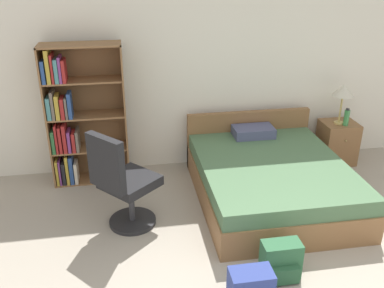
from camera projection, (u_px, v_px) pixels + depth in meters
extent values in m
cube|color=silver|center=(217.00, 65.00, 5.30)|extent=(9.00, 0.06, 2.60)
cube|color=brown|center=(48.00, 118.00, 4.93)|extent=(0.02, 0.33, 1.68)
cube|color=brown|center=(125.00, 114.00, 5.06)|extent=(0.02, 0.33, 1.68)
cube|color=brown|center=(88.00, 111.00, 5.14)|extent=(0.90, 0.01, 1.68)
cube|color=brown|center=(94.00, 178.00, 5.34)|extent=(0.86, 0.32, 0.02)
cube|color=gold|center=(58.00, 171.00, 5.15)|extent=(0.03, 0.19, 0.32)
cube|color=#7A387F|center=(61.00, 170.00, 5.19)|extent=(0.02, 0.26, 0.31)
cube|color=black|center=(64.00, 171.00, 5.18)|extent=(0.04, 0.21, 0.28)
cube|color=gold|center=(68.00, 168.00, 5.16)|extent=(0.03, 0.19, 0.36)
cube|color=navy|center=(72.00, 168.00, 5.18)|extent=(0.04, 0.22, 0.35)
cube|color=beige|center=(76.00, 171.00, 5.20)|extent=(0.04, 0.21, 0.26)
cube|color=brown|center=(90.00, 148.00, 5.16)|extent=(0.86, 0.32, 0.02)
cube|color=#2D6638|center=(54.00, 140.00, 5.00)|extent=(0.04, 0.22, 0.28)
cube|color=maroon|center=(57.00, 138.00, 4.98)|extent=(0.03, 0.20, 0.34)
cube|color=maroon|center=(61.00, 138.00, 5.00)|extent=(0.03, 0.22, 0.32)
cube|color=maroon|center=(65.00, 137.00, 5.02)|extent=(0.04, 0.24, 0.34)
cube|color=#7A387F|center=(70.00, 140.00, 5.02)|extent=(0.03, 0.20, 0.26)
cube|color=maroon|center=(74.00, 141.00, 5.03)|extent=(0.04, 0.19, 0.24)
cube|color=#665B51|center=(78.00, 139.00, 5.06)|extent=(0.03, 0.25, 0.25)
cube|color=brown|center=(87.00, 115.00, 4.99)|extent=(0.86, 0.32, 0.02)
cube|color=teal|center=(49.00, 107.00, 4.83)|extent=(0.04, 0.22, 0.26)
cube|color=#665B51|center=(53.00, 104.00, 4.84)|extent=(0.03, 0.25, 0.32)
cube|color=gold|center=(58.00, 106.00, 4.83)|extent=(0.04, 0.19, 0.28)
cube|color=maroon|center=(63.00, 107.00, 4.84)|extent=(0.04, 0.19, 0.24)
cube|color=#665B51|center=(67.00, 107.00, 4.85)|extent=(0.03, 0.20, 0.25)
cube|color=navy|center=(70.00, 105.00, 4.84)|extent=(0.04, 0.19, 0.30)
cube|color=brown|center=(83.00, 80.00, 4.82)|extent=(0.86, 0.32, 0.02)
cube|color=navy|center=(44.00, 71.00, 4.64)|extent=(0.04, 0.19, 0.25)
cube|color=gold|center=(49.00, 65.00, 4.66)|extent=(0.04, 0.25, 0.36)
cube|color=maroon|center=(53.00, 68.00, 4.67)|extent=(0.02, 0.23, 0.31)
cube|color=teal|center=(57.00, 70.00, 4.67)|extent=(0.04, 0.21, 0.26)
cube|color=#7A387F|center=(61.00, 69.00, 4.68)|extent=(0.03, 0.22, 0.28)
cube|color=maroon|center=(64.00, 70.00, 4.69)|extent=(0.04, 0.22, 0.25)
cube|color=brown|center=(79.00, 45.00, 4.65)|extent=(0.90, 0.33, 0.02)
cube|color=brown|center=(270.00, 188.00, 4.83)|extent=(1.60, 1.95, 0.31)
cube|color=#4C704C|center=(272.00, 169.00, 4.73)|extent=(1.57, 1.91, 0.17)
cube|color=brown|center=(248.00, 138.00, 5.58)|extent=(1.60, 0.08, 0.73)
cube|color=#4C5175|center=(253.00, 132.00, 5.32)|extent=(0.50, 0.30, 0.12)
cylinder|color=#232326|center=(133.00, 221.00, 4.47)|extent=(0.49, 0.49, 0.04)
cylinder|color=#333338|center=(132.00, 203.00, 4.38)|extent=(0.06, 0.06, 0.40)
cube|color=black|center=(130.00, 182.00, 4.28)|extent=(0.68, 0.68, 0.10)
cube|color=black|center=(106.00, 163.00, 3.95)|extent=(0.35, 0.38, 0.53)
cube|color=brown|center=(337.00, 142.00, 5.67)|extent=(0.44, 0.39, 0.56)
sphere|color=tan|center=(346.00, 141.00, 5.43)|extent=(0.02, 0.02, 0.02)
cylinder|color=tan|center=(339.00, 123.00, 5.52)|extent=(0.12, 0.12, 0.02)
cylinder|color=tan|center=(341.00, 109.00, 5.44)|extent=(0.02, 0.02, 0.35)
cone|color=beige|center=(344.00, 90.00, 5.34)|extent=(0.27, 0.27, 0.14)
cylinder|color=#3F8C4C|center=(346.00, 118.00, 5.42)|extent=(0.07, 0.07, 0.21)
cylinder|color=#2D2D33|center=(348.00, 109.00, 5.38)|extent=(0.04, 0.04, 0.02)
cube|color=#2D603D|center=(281.00, 259.00, 3.69)|extent=(0.34, 0.18, 0.34)
cube|color=#275234|center=(285.00, 276.00, 3.61)|extent=(0.26, 0.06, 0.15)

